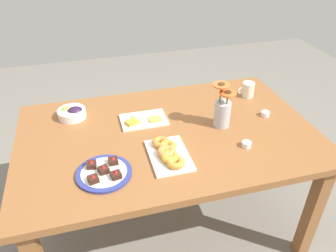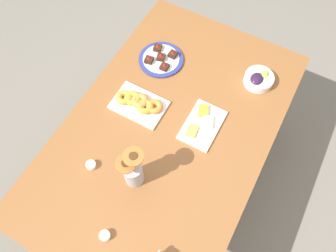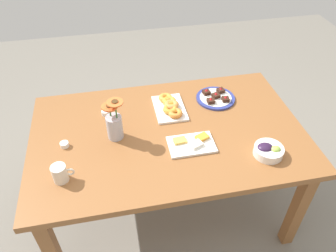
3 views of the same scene
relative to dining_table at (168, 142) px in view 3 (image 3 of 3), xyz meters
The scene contains 10 objects.
ground_plane 0.65m from the dining_table, ahead, with size 6.00×6.00×0.00m, color slate.
dining_table is the anchor object (origin of this frame).
coffee_mug 0.66m from the dining_table, 156.98° to the right, with size 0.11×0.08×0.10m.
grape_bowl 0.59m from the dining_table, 30.62° to the right, with size 0.16×0.16×0.07m.
cheese_platter 0.20m from the dining_table, 52.72° to the right, with size 0.26×0.17×0.03m.
croissant_platter 0.24m from the dining_table, 75.05° to the left, with size 0.19×0.28×0.05m.
jam_cup_honey 0.60m from the dining_table, behind, with size 0.05×0.05×0.03m.
jam_cup_berry 0.43m from the dining_table, 146.92° to the left, with size 0.05×0.05×0.03m.
dessert_plate 0.46m from the dining_table, 33.83° to the left, with size 0.26×0.26×0.05m.
flower_vase 0.35m from the dining_table, behind, with size 0.12×0.11×0.26m.
Camera 3 is at (-0.28, -1.41, 2.03)m, focal length 35.00 mm.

